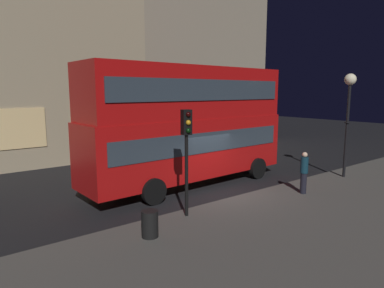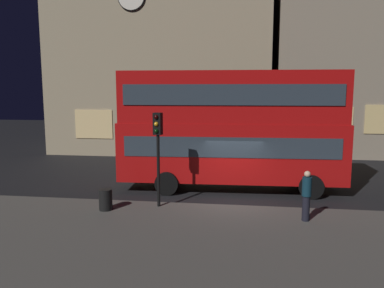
% 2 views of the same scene
% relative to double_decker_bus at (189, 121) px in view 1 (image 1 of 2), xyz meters
% --- Properties ---
extents(ground_plane, '(80.00, 80.00, 0.00)m').
position_rel_double_decker_bus_xyz_m(ground_plane, '(0.20, -2.14, -3.08)').
color(ground_plane, black).
extents(sidewalk_slab, '(44.00, 9.10, 0.12)m').
position_rel_double_decker_bus_xyz_m(sidewalk_slab, '(0.20, -7.39, -3.02)').
color(sidewalk_slab, '#4C4944').
rests_on(sidewalk_slab, ground).
extents(building_plain_facade, '(12.73, 9.04, 17.93)m').
position_rel_double_decker_bus_xyz_m(building_plain_facade, '(9.22, 13.23, 5.89)').
color(building_plain_facade, gray).
rests_on(building_plain_facade, ground).
extents(double_decker_bus, '(10.52, 3.11, 5.54)m').
position_rel_double_decker_bus_xyz_m(double_decker_bus, '(0.00, 0.00, 0.00)').
color(double_decker_bus, '#B20F0F').
rests_on(double_decker_bus, ground).
extents(traffic_light_near_kerb, '(0.36, 0.39, 3.71)m').
position_rel_double_decker_bus_xyz_m(traffic_light_near_kerb, '(-2.69, -3.42, -0.28)').
color(traffic_light_near_kerb, black).
rests_on(traffic_light_near_kerb, sidewalk_slab).
extents(street_lamp, '(0.56, 0.56, 5.17)m').
position_rel_double_decker_bus_xyz_m(street_lamp, '(6.94, -3.92, 1.04)').
color(street_lamp, black).
rests_on(street_lamp, sidewalk_slab).
extents(pedestrian, '(0.33, 0.33, 1.79)m').
position_rel_double_decker_bus_xyz_m(pedestrian, '(2.82, -4.34, -2.03)').
color(pedestrian, black).
rests_on(pedestrian, sidewalk_slab).
extents(litter_bin, '(0.51, 0.51, 0.81)m').
position_rel_double_decker_bus_xyz_m(litter_bin, '(-4.60, -4.14, -2.55)').
color(litter_bin, black).
rests_on(litter_bin, sidewalk_slab).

